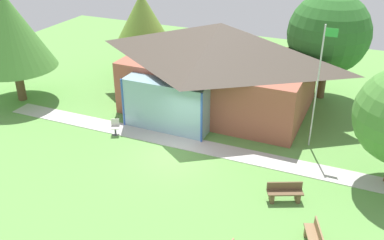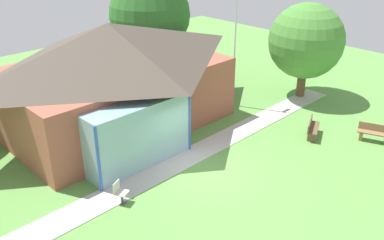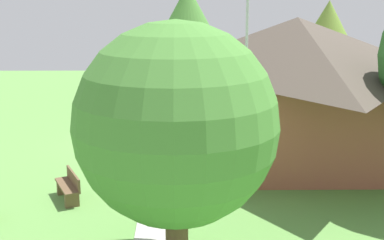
{
  "view_description": "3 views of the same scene",
  "coord_description": "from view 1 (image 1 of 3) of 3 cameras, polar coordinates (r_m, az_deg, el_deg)",
  "views": [
    {
      "loc": [
        8.25,
        -16.63,
        11.43
      ],
      "look_at": [
        0.19,
        1.61,
        1.23
      ],
      "focal_mm": 40.67,
      "sensor_mm": 36.0,
      "label": 1
    },
    {
      "loc": [
        -10.88,
        -10.37,
        9.47
      ],
      "look_at": [
        0.84,
        1.71,
        1.43
      ],
      "focal_mm": 39.41,
      "sensor_mm": 36.0,
      "label": 2
    },
    {
      "loc": [
        19.77,
        2.0,
        5.8
      ],
      "look_at": [
        0.59,
        2.24,
        1.17
      ],
      "focal_mm": 46.86,
      "sensor_mm": 36.0,
      "label": 3
    }
  ],
  "objects": [
    {
      "name": "flagpole",
      "position": [
        21.93,
        16.21,
        4.68
      ],
      "size": [
        0.64,
        0.08,
        6.34
      ],
      "color": "silver",
      "rests_on": "ground_plane"
    },
    {
      "name": "tree_behind_pavilion_left",
      "position": [
        31.28,
        -6.52,
        13.01
      ],
      "size": [
        4.07,
        4.07,
        5.77
      ],
      "color": "brown",
      "rests_on": "ground_plane"
    },
    {
      "name": "bench_lawn_far_right",
      "position": [
        16.97,
        15.78,
        -14.73
      ],
      "size": [
        0.95,
        1.56,
        0.84
      ],
      "rotation": [
        0.0,
        0.0,
        1.94
      ],
      "color": "olive",
      "rests_on": "ground_plane"
    },
    {
      "name": "tree_west_hedge",
      "position": [
        28.35,
        -22.79,
        10.69
      ],
      "size": [
        5.01,
        5.01,
        6.69
      ],
      "color": "brown",
      "rests_on": "ground_plane"
    },
    {
      "name": "pavilion",
      "position": [
        25.89,
        3.45,
        7.22
      ],
      "size": [
        11.43,
        8.72,
        5.13
      ],
      "color": "#A35642",
      "rests_on": "ground_plane"
    },
    {
      "name": "patio_chair_west",
      "position": [
        23.79,
        -10.03,
        -0.94
      ],
      "size": [
        0.59,
        0.59,
        0.86
      ],
      "rotation": [
        0.0,
        0.0,
        3.6
      ],
      "color": "beige",
      "rests_on": "ground_plane"
    },
    {
      "name": "bench_mid_right",
      "position": [
        18.91,
        12.07,
        -9.3
      ],
      "size": [
        1.54,
        1.04,
        0.84
      ],
      "rotation": [
        0.0,
        0.0,
        3.58
      ],
      "color": "brown",
      "rests_on": "ground_plane"
    },
    {
      "name": "ground_plane",
      "position": [
        21.8,
        -2.19,
        -4.57
      ],
      "size": [
        44.0,
        44.0,
        0.0
      ],
      "primitive_type": "plane",
      "color": "#609947"
    },
    {
      "name": "footpath",
      "position": [
        22.75,
        -0.84,
        -3.05
      ],
      "size": [
        22.13,
        1.62,
        0.03
      ],
      "primitive_type": "cube",
      "rotation": [
        0.0,
        0.0,
        0.01
      ],
      "color": "#BCB7B2",
      "rests_on": "ground_plane"
    },
    {
      "name": "tree_behind_pavilion_right",
      "position": [
        27.9,
        17.5,
        10.76
      ],
      "size": [
        4.97,
        4.97,
        6.67
      ],
      "color": "brown",
      "rests_on": "ground_plane"
    }
  ]
}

